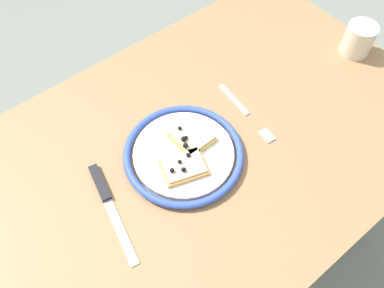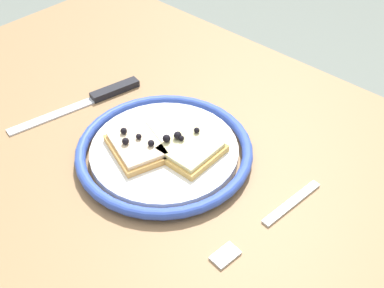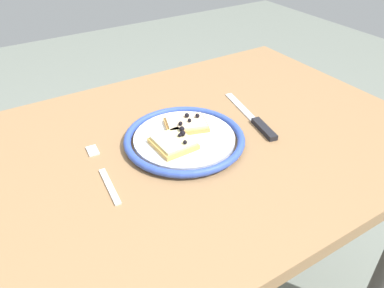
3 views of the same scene
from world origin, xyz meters
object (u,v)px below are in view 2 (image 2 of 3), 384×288
at_px(pizza_slice_near, 187,148).
at_px(knife, 98,96).
at_px(dining_table, 183,206).
at_px(fork, 268,221).
at_px(plate, 166,149).
at_px(pizza_slice_far, 137,147).

relative_size(pizza_slice_near, knife, 0.36).
distance_m(dining_table, fork, 0.18).
distance_m(pizza_slice_near, knife, 0.22).
bearing_deg(pizza_slice_near, knife, -1.87).
xyz_separation_m(plate, fork, (-0.19, 0.00, -0.01)).
bearing_deg(fork, pizza_slice_near, -5.04).
relative_size(plate, pizza_slice_near, 3.06).
height_order(pizza_slice_near, fork, pizza_slice_near).
bearing_deg(plate, knife, -6.24).
xyz_separation_m(pizza_slice_near, fork, (-0.16, 0.01, -0.02)).
bearing_deg(pizza_slice_far, knife, -18.93).
bearing_deg(fork, plate, -0.20).
relative_size(dining_table, knife, 4.93).
distance_m(pizza_slice_near, pizza_slice_far, 0.07).
bearing_deg(pizza_slice_far, dining_table, -152.71).
height_order(plate, pizza_slice_far, pizza_slice_far).
distance_m(plate, fork, 0.19).
distance_m(plate, pizza_slice_far, 0.05).
height_order(pizza_slice_far, fork, pizza_slice_far).
bearing_deg(pizza_slice_far, fork, -170.80).
distance_m(dining_table, knife, 0.24).
xyz_separation_m(dining_table, pizza_slice_far, (0.06, 0.03, 0.11)).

